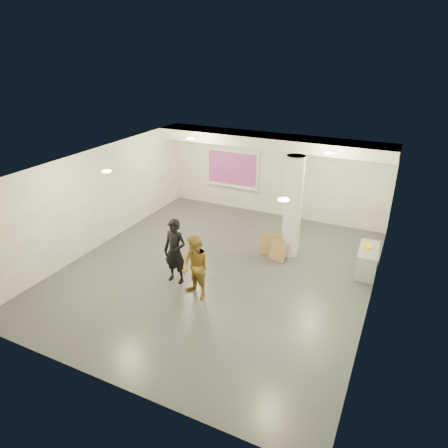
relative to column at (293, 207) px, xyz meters
The scene contains 19 objects.
floor 2.78m from the column, 129.81° to the right, with size 8.00×9.00×0.01m, color #383B41.
ceiling 2.78m from the column, 129.81° to the right, with size 8.00×9.00×0.01m, color silver.
wall_back 3.09m from the column, 119.05° to the left, with size 8.00×0.01×3.00m, color beige.
wall_front 6.48m from the column, 103.39° to the right, with size 8.00×0.01×3.00m, color beige.
wall_left 5.79m from the column, 161.88° to the right, with size 0.01×9.00×3.00m, color beige.
wall_right 3.08m from the column, 35.75° to the right, with size 0.01×9.00×3.00m, color beige.
soffit_band 2.94m from the column, 124.90° to the left, with size 8.00×1.10×0.36m, color silver.
downlight_nw 4.05m from the column, 169.29° to the left, with size 0.22×0.22×0.02m, color #EBE575.
downlight_ne 1.78m from the column, 45.00° to the left, with size 0.22×0.22×0.02m, color #EBE575.
downlight_sw 5.17m from the column, 138.27° to the right, with size 0.22×0.22×0.02m, color #EBE575.
downlight_se 3.68m from the column, 78.02° to the right, with size 0.22×0.22×0.02m, color #EBE575.
column is the anchor object (origin of this frame).
projection_screen 4.08m from the column, 139.44° to the left, with size 2.10×0.13×1.42m.
credenza 2.50m from the column, ahead, with size 0.51×1.22×0.71m, color #949699.
postit_pad 2.30m from the column, ahead, with size 0.23×0.31×0.03m, color yellow.
cardboard_back 1.30m from the column, 147.66° to the right, with size 0.61×0.06×0.67m, color olive.
cardboard_front 1.33m from the column, 109.74° to the right, with size 0.53×0.05×0.58m, color olive.
woman 3.61m from the column, 129.26° to the right, with size 0.64×0.42×1.76m, color black.
man 3.52m from the column, 114.26° to the right, with size 0.80×0.62×1.64m, color olive.
Camera 1 is at (4.30, -8.57, 5.76)m, focal length 32.00 mm.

